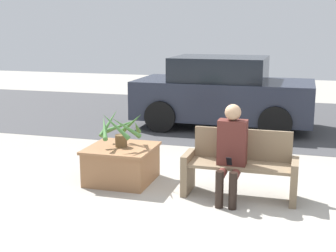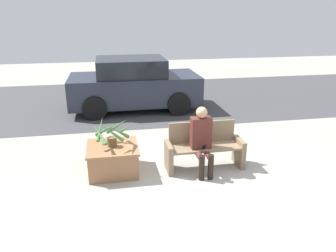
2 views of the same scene
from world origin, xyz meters
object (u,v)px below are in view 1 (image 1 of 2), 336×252
Objects in this scene: bench at (240,166)px; planter_box at (122,163)px; potted_plant at (121,129)px; parked_car at (223,93)px; person_seated at (231,149)px.

bench is 1.74m from planter_box.
bench is 2.18× the size of potted_plant.
parked_car reaches higher than bench.
person_seated is (-0.10, -0.17, 0.28)m from bench.
planter_box is 0.24× the size of parked_car.
person_seated is at bearing -9.85° from planter_box.
planter_box is at bearing -100.42° from parked_car.
planter_box is at bearing -91.75° from potted_plant.
person_seated is at bearing -120.07° from bench.
potted_plant is at bearing -100.43° from parked_car.
parked_car is at bearing 101.13° from person_seated.
person_seated is at bearing -10.08° from potted_plant.
bench is at bearing 59.93° from person_seated.
person_seated is 4.51m from parked_car.
parked_car reaches higher than potted_plant.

